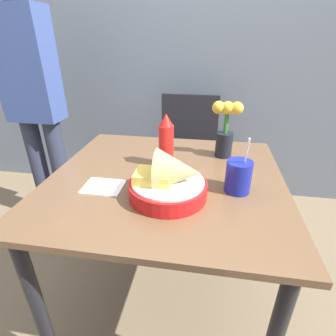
{
  "coord_description": "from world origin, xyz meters",
  "views": [
    {
      "loc": [
        0.16,
        -0.91,
        1.25
      ],
      "look_at": [
        0.02,
        -0.04,
        0.81
      ],
      "focal_mm": 28.0,
      "sensor_mm": 36.0,
      "label": 1
    }
  ],
  "objects_px": {
    "chair_far_window": "(188,149)",
    "person_standing": "(34,97)",
    "flower_vase": "(226,129)",
    "food_basket": "(171,181)",
    "drink_cup": "(238,177)",
    "ketchup_bottle": "(166,142)"
  },
  "relations": [
    {
      "from": "ketchup_bottle",
      "to": "person_standing",
      "type": "distance_m",
      "value": 1.05
    },
    {
      "from": "chair_far_window",
      "to": "food_basket",
      "type": "height_order",
      "value": "food_basket"
    },
    {
      "from": "ketchup_bottle",
      "to": "person_standing",
      "type": "xyz_separation_m",
      "value": [
        -0.92,
        0.49,
        0.05
      ]
    },
    {
      "from": "flower_vase",
      "to": "food_basket",
      "type": "bearing_deg",
      "value": -116.21
    },
    {
      "from": "chair_far_window",
      "to": "ketchup_bottle",
      "type": "relative_size",
      "value": 3.92
    },
    {
      "from": "drink_cup",
      "to": "flower_vase",
      "type": "relative_size",
      "value": 0.85
    },
    {
      "from": "drink_cup",
      "to": "ketchup_bottle",
      "type": "bearing_deg",
      "value": 150.68
    },
    {
      "from": "chair_far_window",
      "to": "food_basket",
      "type": "relative_size",
      "value": 3.32
    },
    {
      "from": "chair_far_window",
      "to": "drink_cup",
      "type": "bearing_deg",
      "value": -73.94
    },
    {
      "from": "chair_far_window",
      "to": "drink_cup",
      "type": "distance_m",
      "value": 0.96
    },
    {
      "from": "food_basket",
      "to": "person_standing",
      "type": "xyz_separation_m",
      "value": [
        -0.98,
        0.73,
        0.1
      ]
    },
    {
      "from": "chair_far_window",
      "to": "drink_cup",
      "type": "relative_size",
      "value": 4.16
    },
    {
      "from": "flower_vase",
      "to": "ketchup_bottle",
      "type": "bearing_deg",
      "value": -149.21
    },
    {
      "from": "ketchup_bottle",
      "to": "person_standing",
      "type": "height_order",
      "value": "person_standing"
    },
    {
      "from": "food_basket",
      "to": "person_standing",
      "type": "relative_size",
      "value": 0.17
    },
    {
      "from": "food_basket",
      "to": "person_standing",
      "type": "distance_m",
      "value": 1.22
    },
    {
      "from": "chair_far_window",
      "to": "flower_vase",
      "type": "distance_m",
      "value": 0.71
    },
    {
      "from": "chair_far_window",
      "to": "person_standing",
      "type": "distance_m",
      "value": 1.05
    },
    {
      "from": "chair_far_window",
      "to": "flower_vase",
      "type": "height_order",
      "value": "flower_vase"
    },
    {
      "from": "ketchup_bottle",
      "to": "flower_vase",
      "type": "height_order",
      "value": "flower_vase"
    },
    {
      "from": "flower_vase",
      "to": "person_standing",
      "type": "relative_size",
      "value": 0.16
    },
    {
      "from": "food_basket",
      "to": "flower_vase",
      "type": "height_order",
      "value": "flower_vase"
    }
  ]
}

